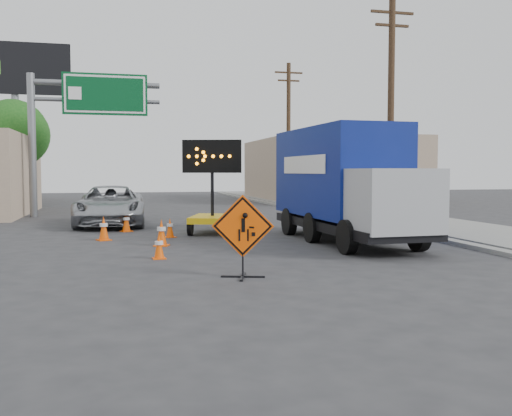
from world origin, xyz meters
name	(u,v)px	position (x,y,z in m)	size (l,w,h in m)	color
ground	(252,281)	(0.00, 0.00, 0.00)	(100.00, 100.00, 0.00)	#2D2D30
curb_right	(326,215)	(7.20, 15.00, 0.06)	(0.40, 60.00, 0.12)	gray
sidewalk_right	(370,214)	(9.50, 15.00, 0.07)	(4.00, 60.00, 0.15)	gray
building_right_far	(328,170)	(13.00, 30.00, 2.30)	(10.00, 14.00, 4.60)	tan
highway_gantry	(77,111)	(-4.43, 17.96, 5.07)	(6.18, 0.38, 6.90)	slate
billboard	(17,84)	(-8.35, 25.87, 7.35)	(6.10, 0.54, 9.85)	slate
utility_pole_near	(391,108)	(8.00, 10.00, 4.68)	(1.80, 0.26, 9.00)	#47311E
utility_pole_far	(288,132)	(8.00, 24.00, 4.68)	(1.80, 0.26, 9.00)	#47311E
tree_left_near	(13,134)	(-8.00, 22.00, 4.16)	(3.71, 3.71, 6.03)	#47311E
tree_left_far	(18,135)	(-9.00, 30.00, 4.60)	(4.10, 4.10, 6.66)	#47311E
construction_sign	(243,234)	(-0.09, 0.41, 0.90)	(1.24, 0.89, 1.70)	black
arrow_board	(212,213)	(0.65, 8.87, 0.72)	(2.02, 2.61, 3.27)	yellow
pickup_truck	(110,206)	(-2.87, 12.81, 0.80)	(2.65, 5.74, 1.60)	#A8ABAF
box_truck	(345,190)	(4.25, 5.55, 1.60)	(2.56, 7.49, 3.53)	black
cone_a	(159,246)	(-1.58, 3.36, 0.31)	(0.34, 0.34, 0.63)	#FF5305
cone_b	(161,232)	(-1.34, 5.84, 0.39)	(0.51, 0.51, 0.79)	#FF5305
cone_c	(170,228)	(-0.91, 7.96, 0.32)	(0.43, 0.43, 0.64)	#FF5305
cone_d	(104,228)	(-3.02, 7.62, 0.39)	(0.51, 0.51, 0.77)	#FF5305
cone_e	(126,221)	(-2.29, 10.16, 0.37)	(0.49, 0.49, 0.74)	#FF5305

